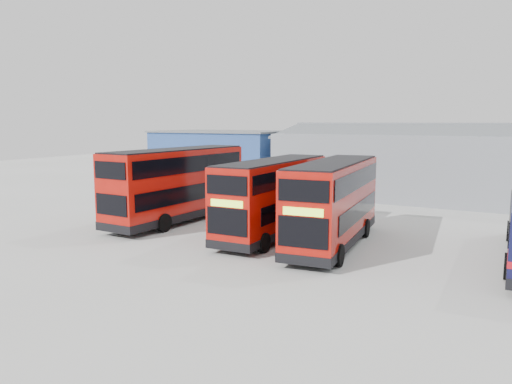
% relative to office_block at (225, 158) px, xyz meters
% --- Properties ---
extents(ground_plane, '(120.00, 120.00, 0.00)m').
position_rel_office_block_xyz_m(ground_plane, '(14.00, -17.99, -2.58)').
color(ground_plane, '#A6A6A0').
rests_on(ground_plane, ground).
extents(office_block, '(12.30, 8.32, 5.12)m').
position_rel_office_block_xyz_m(office_block, '(0.00, 0.00, 0.00)').
color(office_block, navy).
rests_on(office_block, ground).
extents(maintenance_shed, '(30.50, 12.00, 5.89)m').
position_rel_office_block_xyz_m(maintenance_shed, '(22.00, 2.01, 0.02)').
color(maintenance_shed, gray).
rests_on(maintenance_shed, ground).
extents(double_decker_left, '(2.93, 10.49, 4.40)m').
position_rel_office_block_xyz_m(double_decker_left, '(7.13, -16.31, -0.39)').
color(double_decker_left, '#AE1109').
rests_on(double_decker_left, ground).
extents(double_decker_centre, '(2.65, 9.59, 4.02)m').
position_rel_office_block_xyz_m(double_decker_centre, '(13.85, -16.87, -0.58)').
color(double_decker_centre, '#AE1109').
rests_on(double_decker_centre, ground).
extents(double_decker_right, '(3.35, 9.91, 4.12)m').
position_rel_office_block_xyz_m(double_decker_right, '(17.35, -17.29, -0.53)').
color(double_decker_right, '#AE1109').
rests_on(double_decker_right, ground).
extents(panel_van, '(3.40, 5.57, 2.28)m').
position_rel_office_block_xyz_m(panel_van, '(-1.91, -4.83, -1.31)').
color(panel_van, white).
rests_on(panel_van, ground).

